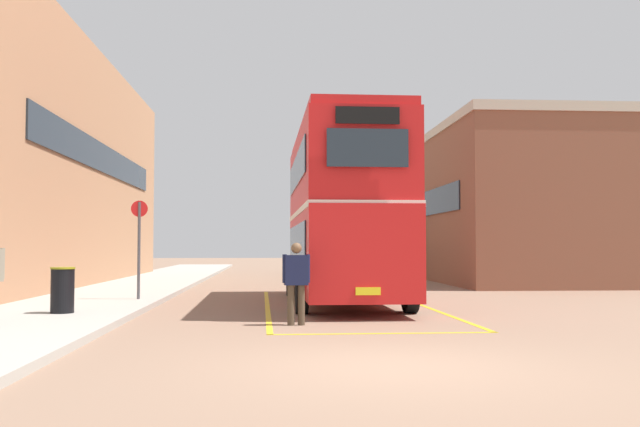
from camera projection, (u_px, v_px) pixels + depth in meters
ground_plane at (318, 293)px, 23.61m from camera, size 135.60×135.60×0.00m
sidewalk_left at (133, 287)px, 25.56m from camera, size 4.00×57.60×0.14m
brick_building_left at (19, 170)px, 27.73m from camera, size 6.56×23.73×9.00m
depot_building_right at (494, 207)px, 33.10m from camera, size 6.69×16.46×6.67m
double_decker_bus at (342, 211)px, 19.58m from camera, size 2.90×9.73×4.75m
single_deck_bus at (346, 244)px, 39.08m from camera, size 2.75×8.57×3.02m
pedestrian_boarding at (296, 278)px, 14.09m from camera, size 0.55×0.27×1.63m
litter_bin at (63, 290)px, 15.15m from camera, size 0.51×0.51×0.97m
bus_stop_sign at (139, 240)px, 19.15m from camera, size 0.44×0.11×2.64m
bay_marking_yellow at (350, 309)px, 17.62m from camera, size 4.32×11.74×0.01m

